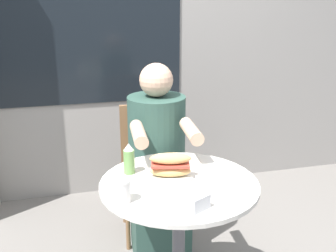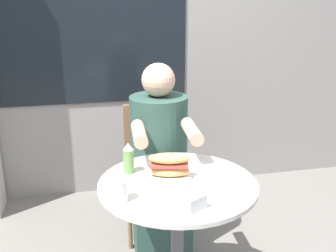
{
  "view_description": "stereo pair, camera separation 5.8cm",
  "coord_description": "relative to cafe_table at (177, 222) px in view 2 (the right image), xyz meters",
  "views": [
    {
      "loc": [
        -0.44,
        -1.53,
        1.53
      ],
      "look_at": [
        0.0,
        0.2,
        0.96
      ],
      "focal_mm": 42.0,
      "sensor_mm": 36.0,
      "label": 1
    },
    {
      "loc": [
        -0.39,
        -1.54,
        1.53
      ],
      "look_at": [
        0.0,
        0.2,
        0.96
      ],
      "focal_mm": 42.0,
      "sensor_mm": 36.0,
      "label": 2
    }
  ],
  "objects": [
    {
      "name": "drink_cup",
      "position": [
        -0.27,
        -0.12,
        0.25
      ],
      "size": [
        0.06,
        0.06,
        0.1
      ],
      "color": "silver",
      "rests_on": "cafe_table"
    },
    {
      "name": "storefront_wall",
      "position": [
        -0.0,
        1.55,
        0.85
      ],
      "size": [
        8.0,
        0.09,
        2.8
      ],
      "color": "gray",
      "rests_on": "ground_plane"
    },
    {
      "name": "condiment_bottle",
      "position": [
        -0.2,
        0.15,
        0.28
      ],
      "size": [
        0.05,
        0.05,
        0.15
      ],
      "color": "#66934C",
      "rests_on": "cafe_table"
    },
    {
      "name": "diner_chair",
      "position": [
        0.03,
        0.88,
        -0.03
      ],
      "size": [
        0.41,
        0.41,
        0.87
      ],
      "rotation": [
        0.0,
        0.0,
        3.06
      ],
      "color": "brown",
      "rests_on": "ground_plane"
    },
    {
      "name": "seated_diner",
      "position": [
        0.03,
        0.54,
        -0.03
      ],
      "size": [
        0.37,
        0.61,
        1.21
      ],
      "rotation": [
        0.0,
        0.0,
        3.06
      ],
      "color": "#2D4C42",
      "rests_on": "ground_plane"
    },
    {
      "name": "napkin_box",
      "position": [
        -0.01,
        -0.23,
        0.23
      ],
      "size": [
        0.12,
        0.12,
        0.06
      ],
      "rotation": [
        0.0,
        0.0,
        0.48
      ],
      "color": "silver",
      "rests_on": "cafe_table"
    },
    {
      "name": "cafe_table",
      "position": [
        0.0,
        0.0,
        0.0
      ],
      "size": [
        0.71,
        0.71,
        0.76
      ],
      "color": "beige",
      "rests_on": "ground_plane"
    },
    {
      "name": "sandwich_on_plate",
      "position": [
        -0.03,
        0.05,
        0.26
      ],
      "size": [
        0.2,
        0.2,
        0.12
      ],
      "rotation": [
        0.0,
        0.0,
        -0.23
      ],
      "color": "white",
      "rests_on": "cafe_table"
    }
  ]
}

